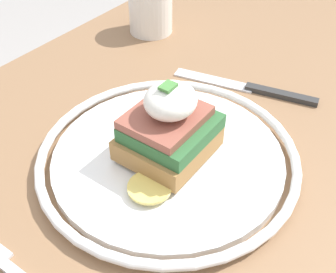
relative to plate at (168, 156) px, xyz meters
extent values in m
cube|color=#846042|center=(-0.03, -0.04, -0.02)|extent=(1.15, 0.68, 0.03)
cylinder|color=#846042|center=(0.49, 0.24, -0.39)|extent=(0.06, 0.06, 0.71)
cylinder|color=white|center=(0.00, 0.00, 0.00)|extent=(0.24, 0.24, 0.01)
torus|color=white|center=(0.00, 0.00, 0.00)|extent=(0.27, 0.27, 0.01)
cube|color=#9E703D|center=(0.00, 0.00, 0.02)|extent=(0.09, 0.08, 0.02)
cube|color=#2D6033|center=(0.00, 0.00, 0.04)|extent=(0.08, 0.08, 0.02)
cube|color=brown|center=(0.00, 0.00, 0.05)|extent=(0.08, 0.07, 0.01)
ellipsoid|color=white|center=(0.00, 0.00, 0.07)|extent=(0.05, 0.05, 0.03)
cylinder|color=#EAD166|center=(-0.05, -0.02, 0.01)|extent=(0.04, 0.04, 0.00)
cube|color=#47843D|center=(0.00, 0.00, 0.09)|extent=(0.02, 0.01, 0.00)
cube|color=#2D2D2D|center=(0.18, -0.05, 0.00)|extent=(0.03, 0.09, 0.01)
cube|color=silver|center=(0.16, 0.04, -0.01)|extent=(0.04, 0.11, 0.00)
cylinder|color=white|center=(0.23, 0.20, 0.03)|extent=(0.07, 0.07, 0.07)
camera|label=1|loc=(-0.26, -0.19, 0.30)|focal=45.00mm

